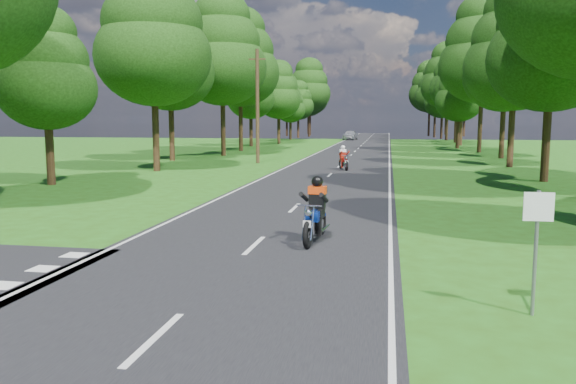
# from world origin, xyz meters

# --- Properties ---
(ground) EXTENTS (160.00, 160.00, 0.00)m
(ground) POSITION_xyz_m (0.00, 0.00, 0.00)
(ground) COLOR #285012
(ground) RESTS_ON ground
(main_road) EXTENTS (7.00, 140.00, 0.02)m
(main_road) POSITION_xyz_m (0.00, 50.00, 0.01)
(main_road) COLOR black
(main_road) RESTS_ON ground
(road_markings) EXTENTS (7.40, 140.00, 0.01)m
(road_markings) POSITION_xyz_m (-0.14, 48.13, 0.02)
(road_markings) COLOR silver
(road_markings) RESTS_ON main_road
(treeline) EXTENTS (40.00, 115.35, 14.78)m
(treeline) POSITION_xyz_m (1.43, 60.06, 8.25)
(treeline) COLOR black
(treeline) RESTS_ON ground
(telegraph_pole) EXTENTS (1.20, 0.26, 8.00)m
(telegraph_pole) POSITION_xyz_m (-6.00, 28.00, 4.07)
(telegraph_pole) COLOR #382616
(telegraph_pole) RESTS_ON ground
(road_sign) EXTENTS (0.45, 0.07, 2.00)m
(road_sign) POSITION_xyz_m (5.50, -2.01, 1.34)
(road_sign) COLOR slate
(road_sign) RESTS_ON ground
(rider_near_blue) EXTENTS (0.83, 2.04, 1.66)m
(rider_near_blue) POSITION_xyz_m (1.41, 2.73, 0.85)
(rider_near_blue) COLOR #0D2E98
(rider_near_blue) RESTS_ON main_road
(rider_far_red) EXTENTS (1.13, 1.90, 1.50)m
(rider_far_red) POSITION_xyz_m (0.49, 23.49, 0.77)
(rider_far_red) COLOR #AA100D
(rider_far_red) RESTS_ON main_road
(distant_car) EXTENTS (2.41, 4.70, 1.53)m
(distant_car) POSITION_xyz_m (-2.60, 75.76, 0.79)
(distant_car) COLOR #AEB0B5
(distant_car) RESTS_ON main_road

